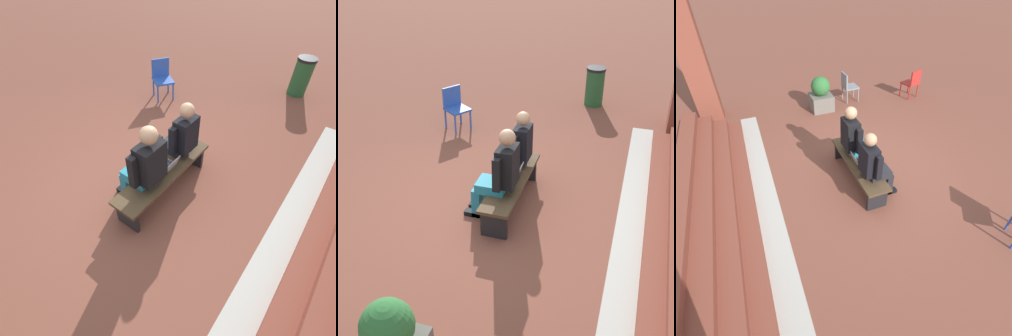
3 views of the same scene
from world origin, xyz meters
The scene contains 8 objects.
ground_plane centered at (0.00, 0.00, 0.00)m, with size 60.00×60.00×0.00m, color brown.
concrete_strip centered at (-0.11, 2.16, 0.00)m, with size 6.70×0.40×0.01m, color #B7B2A8.
bench centered at (-0.11, 0.38, 0.35)m, with size 1.80×0.44×0.45m.
person_student centered at (-0.58, 0.31, 0.72)m, with size 0.54×0.69×1.35m.
person_adult centered at (0.21, 0.31, 0.75)m, with size 0.59×0.75×1.43m.
laptop centered at (-0.17, 0.39, 0.50)m, with size 0.32×0.29×0.21m.
plastic_chair_foreground centered at (-2.41, -1.47, 0.48)m, with size 0.58×0.58×0.84m.
litter_bin centered at (-4.43, 1.01, 0.43)m, with size 0.42×0.42×0.86m.
Camera 2 is at (5.52, 2.06, 4.11)m, focal length 50.00 mm.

